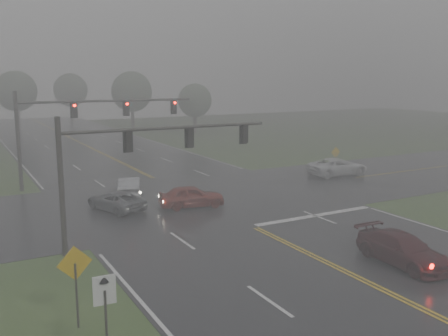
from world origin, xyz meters
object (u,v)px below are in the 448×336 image
car_grey (116,210)px  signal_gantry_near (131,154)px  sedan_maroon (402,264)px  signal_gantry_far (78,119)px  sedan_silver (130,196)px  pickup_white (337,175)px  sedan_red (192,207)px

car_grey → signal_gantry_near: signal_gantry_near is taller
sedan_maroon → signal_gantry_far: signal_gantry_far is taller
sedan_silver → pickup_white: bearing=-165.0°
pickup_white → signal_gantry_far: size_ratio=0.38×
sedan_maroon → car_grey: 17.51m
sedan_maroon → car_grey: bearing=121.1°
signal_gantry_near → signal_gantry_far: bearing=86.4°
car_grey → signal_gantry_near: bearing=61.4°
sedan_silver → car_grey: 3.78m
sedan_maroon → car_grey: size_ratio=1.08×
sedan_red → sedan_silver: 5.53m
sedan_red → pickup_white: size_ratio=0.80×
sedan_silver → signal_gantry_near: signal_gantry_near is taller
sedan_red → signal_gantry_near: (-5.66, -5.17, 4.59)m
sedan_silver → pickup_white: size_ratio=0.80×
sedan_maroon → pickup_white: pickup_white is taller
car_grey → signal_gantry_far: bearing=-107.9°
pickup_white → signal_gantry_near: size_ratio=0.48×
sedan_maroon → signal_gantry_far: (-8.74, 24.05, 5.18)m
pickup_white → signal_gantry_near: signal_gantry_near is taller
pickup_white → signal_gantry_near: bearing=117.7°
sedan_silver → signal_gantry_far: signal_gantry_far is taller
sedan_silver → signal_gantry_near: (-3.10, -10.07, 4.59)m
sedan_maroon → sedan_red: sedan_red is taller
signal_gantry_far → signal_gantry_near: bearing=-93.6°
sedan_red → pickup_white: pickup_white is taller
sedan_red → car_grey: size_ratio=0.97×
sedan_red → car_grey: sedan_red is taller
car_grey → signal_gantry_near: 8.31m
signal_gantry_near → signal_gantry_far: size_ratio=0.80×
sedan_maroon → signal_gantry_near: signal_gantry_near is taller
sedan_red → car_grey: (-4.51, 1.67, 0.00)m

